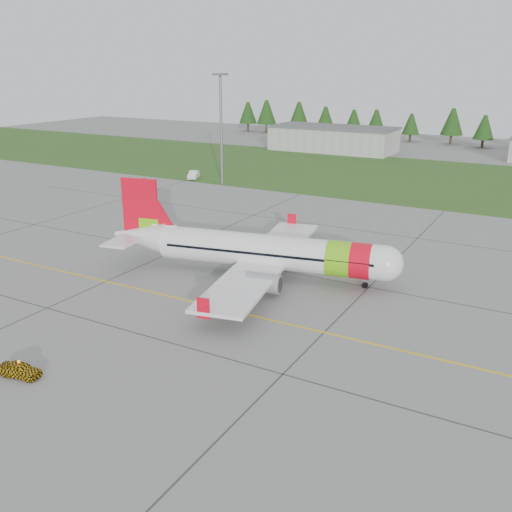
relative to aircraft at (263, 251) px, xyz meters
The scene contains 9 objects.
ground 17.74m from the aircraft, 86.06° to the right, with size 320.00×320.00×0.00m, color gray.
aircraft is the anchor object (origin of this frame).
follow_me_car 27.76m from the aircraft, 101.79° to the right, with size 1.33×1.13×3.32m, color gold.
service_van 57.30m from the aircraft, 132.48° to the left, with size 1.70×1.60×4.87m, color white.
grass_strip 64.60m from the aircraft, 88.93° to the left, with size 320.00×50.00×0.03m, color #30561E.
taxi_guideline 9.96m from the aircraft, 82.76° to the right, with size 120.00×0.25×0.02m, color gold.
hangar_west 96.91m from the aircraft, 107.29° to the left, with size 32.00×14.00×6.00m, color #A8A8A3.
floodlight_mast 51.40m from the aircraft, 127.23° to the left, with size 0.50×0.50×20.00m, color slate.
treeline 120.56m from the aircraft, 89.43° to the left, with size 160.00×8.00×10.00m, color #1C3F14, non-canonical shape.
Camera 1 is at (26.43, -33.68, 21.95)m, focal length 40.00 mm.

